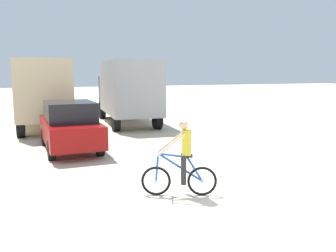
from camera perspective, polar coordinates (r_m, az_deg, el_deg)
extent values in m
plane|color=beige|center=(8.66, 11.75, -10.64)|extent=(120.00, 120.00, 0.00)
cube|color=#CCB78E|center=(18.44, -18.76, 5.55)|extent=(2.56, 5.27, 2.70)
cube|color=#B21E1E|center=(21.86, -18.75, 4.63)|extent=(2.25, 1.57, 2.00)
cube|color=black|center=(22.54, -18.81, 5.63)|extent=(2.03, 0.14, 0.80)
cylinder|color=black|center=(21.87, -21.30, 1.87)|extent=(0.35, 1.01, 1.00)
cylinder|color=black|center=(21.87, -15.96, 2.13)|extent=(0.35, 1.01, 1.00)
cylinder|color=black|center=(16.92, -21.93, 0.04)|extent=(0.35, 1.01, 1.00)
cylinder|color=black|center=(16.93, -15.03, 0.37)|extent=(0.35, 1.01, 1.00)
cube|color=#9E9EA3|center=(19.18, -6.02, 6.05)|extent=(2.70, 5.33, 2.70)
cube|color=#2D2D33|center=(22.54, -7.73, 5.11)|extent=(2.28, 1.63, 2.00)
cube|color=black|center=(23.21, -8.04, 6.07)|extent=(2.03, 0.20, 0.80)
cylinder|color=black|center=(22.38, -10.21, 2.46)|extent=(0.38, 1.02, 1.00)
cylinder|color=black|center=(22.72, -5.09, 2.65)|extent=(0.38, 1.02, 1.00)
cylinder|color=black|center=(17.47, -8.12, 0.83)|extent=(0.38, 1.02, 1.00)
cylinder|color=black|center=(17.91, -1.67, 1.10)|extent=(0.38, 1.02, 1.00)
cube|color=maroon|center=(13.56, -14.98, -0.74)|extent=(1.92, 4.26, 0.76)
cube|color=black|center=(13.32, -15.01, 2.22)|extent=(1.68, 2.16, 0.68)
cylinder|color=black|center=(14.82, -18.62, -1.62)|extent=(0.24, 0.65, 0.64)
cylinder|color=black|center=(15.01, -12.67, -1.25)|extent=(0.24, 0.65, 0.64)
cylinder|color=black|center=(12.27, -17.67, -3.62)|extent=(0.24, 0.65, 0.64)
cylinder|color=black|center=(12.50, -10.53, -3.14)|extent=(0.24, 0.65, 0.64)
torus|color=black|center=(8.45, -1.87, -8.54)|extent=(0.65, 0.31, 0.68)
cylinder|color=silver|center=(8.45, -1.87, -8.54)|extent=(0.10, 0.10, 0.08)
torus|color=black|center=(8.46, 5.33, -8.53)|extent=(0.65, 0.31, 0.68)
cylinder|color=silver|center=(8.46, 5.33, -8.53)|extent=(0.10, 0.10, 0.08)
cylinder|color=blue|center=(8.35, 1.91, -6.45)|extent=(0.97, 0.42, 0.68)
cylinder|color=blue|center=(8.28, 0.72, -4.58)|extent=(0.63, 0.29, 0.13)
cylinder|color=blue|center=(8.37, 4.17, -6.71)|extent=(0.38, 0.19, 0.59)
cylinder|color=blue|center=(8.36, -1.71, -6.44)|extent=(0.11, 0.08, 0.64)
cylinder|color=silver|center=(8.28, -1.55, -4.30)|extent=(0.22, 0.50, 0.04)
cube|color=black|center=(8.29, 3.00, -4.65)|extent=(0.27, 0.20, 0.06)
cube|color=gold|center=(8.22, 2.87, -2.55)|extent=(0.30, 0.37, 0.56)
sphere|color=beige|center=(8.15, 2.47, 0.21)|extent=(0.22, 0.22, 0.22)
cone|color=silver|center=(8.14, 2.48, 1.12)|extent=(0.32, 0.32, 0.10)
cylinder|color=#26262B|center=(8.23, 2.45, -6.89)|extent=(0.12, 0.12, 0.66)
cylinder|color=#26262B|center=(8.48, 2.40, -6.42)|extent=(0.12, 0.12, 0.66)
cylinder|color=beige|center=(8.04, 0.51, -2.89)|extent=(0.61, 0.24, 0.53)
cylinder|color=beige|center=(8.40, 0.53, -2.41)|extent=(0.59, 0.31, 0.53)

